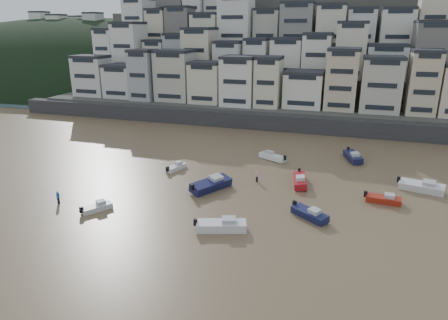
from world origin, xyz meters
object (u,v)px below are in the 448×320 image
(boat_e, at_px, (300,179))
(boat_j, at_px, (97,207))
(boat_c, at_px, (211,183))
(boat_d, at_px, (384,198))
(boat_i, at_px, (353,156))
(boat_f, at_px, (176,166))
(person_blue, at_px, (58,197))
(boat_b, at_px, (310,213))
(person_pink, at_px, (257,176))
(boat_h, at_px, (273,156))
(boat_g, at_px, (422,186))
(boat_a, at_px, (221,224))

(boat_e, height_order, boat_j, boat_e)
(boat_c, relative_size, boat_j, 1.71)
(boat_e, xyz_separation_m, boat_j, (-23.33, -16.62, -0.26))
(boat_d, relative_size, boat_e, 0.80)
(boat_c, distance_m, boat_i, 27.64)
(boat_e, height_order, boat_f, boat_e)
(boat_e, relative_size, person_blue, 3.49)
(boat_b, distance_m, person_pink, 13.15)
(boat_d, xyz_separation_m, boat_e, (-11.39, 3.12, 0.17))
(boat_b, height_order, boat_d, boat_b)
(boat_d, height_order, person_pink, person_pink)
(boat_b, relative_size, boat_d, 1.10)
(boat_j, height_order, person_pink, person_pink)
(boat_h, bearing_deg, boat_d, 169.81)
(boat_g, height_order, boat_h, boat_g)
(boat_i, bearing_deg, boat_a, -42.46)
(boat_a, height_order, boat_e, boat_a)
(boat_i, distance_m, person_blue, 47.70)
(boat_b, bearing_deg, boat_e, 139.33)
(boat_e, relative_size, boat_g, 0.94)
(boat_c, relative_size, person_pink, 4.06)
(boat_h, xyz_separation_m, boat_j, (-17.31, -26.69, -0.19))
(boat_j, bearing_deg, boat_a, -57.28)
(boat_d, relative_size, person_pink, 2.79)
(boat_h, bearing_deg, boat_j, 83.99)
(boat_a, height_order, boat_g, boat_g)
(boat_f, bearing_deg, boat_a, -123.69)
(boat_g, bearing_deg, person_pink, -158.43)
(boat_i, distance_m, person_pink, 20.19)
(boat_c, relative_size, boat_i, 1.13)
(boat_j, bearing_deg, boat_h, 0.24)
(boat_g, bearing_deg, boat_b, -123.95)
(boat_a, distance_m, boat_c, 12.08)
(boat_d, relative_size, boat_g, 0.75)
(boat_f, height_order, boat_i, boat_i)
(boat_b, relative_size, boat_f, 1.25)
(boat_j, relative_size, person_blue, 2.38)
(boat_i, bearing_deg, boat_c, -61.88)
(boat_d, xyz_separation_m, boat_j, (-34.72, -13.50, -0.10))
(boat_b, bearing_deg, boat_f, -170.01)
(person_blue, bearing_deg, person_pink, 33.77)
(boat_c, xyz_separation_m, boat_j, (-11.50, -10.80, -0.40))
(boat_a, distance_m, person_pink, 15.96)
(boat_f, height_order, person_blue, person_blue)
(boat_g, distance_m, person_pink, 23.22)
(boat_d, bearing_deg, boat_b, -134.49)
(boat_e, relative_size, boat_h, 1.10)
(boat_h, relative_size, person_pink, 3.16)
(boat_a, relative_size, boat_e, 1.03)
(boat_c, relative_size, boat_h, 1.28)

